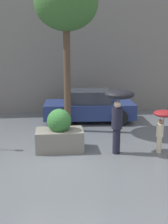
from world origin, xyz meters
TOP-DOWN VIEW (x-y plane):
  - ground_plane at (0.00, 0.00)m, footprint 40.00×40.00m
  - building_facade at (0.00, 6.50)m, footprint 18.00×0.30m
  - planter_box at (0.01, 0.87)m, footprint 1.48×0.89m
  - person_adult at (1.79, 0.44)m, footprint 0.89×0.89m
  - person_child at (3.13, 0.27)m, footprint 0.64×0.64m
  - parked_car_near at (1.41, 4.40)m, footprint 4.00×2.17m
  - street_tree at (0.38, 2.98)m, footprint 2.30×2.30m

SIDE VIEW (x-z plane):
  - ground_plane at x=0.00m, z-range 0.00..0.00m
  - planter_box at x=0.01m, z-range -0.13..1.21m
  - parked_car_near at x=1.41m, z-range -0.05..1.33m
  - person_child at x=3.13m, z-range 0.38..1.73m
  - person_adult at x=1.79m, z-range 0.51..2.48m
  - building_facade at x=0.00m, z-range 0.00..6.00m
  - street_tree at x=0.38m, z-range 1.82..7.54m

